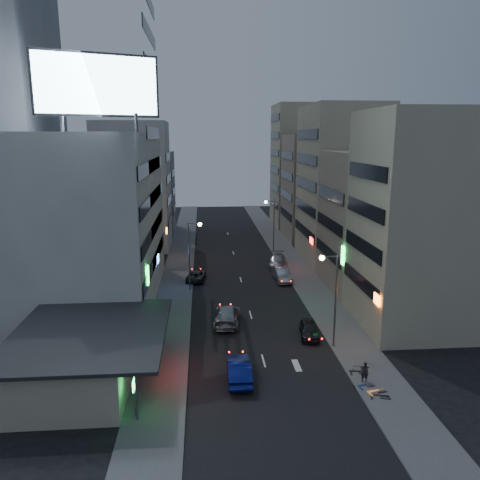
{
  "coord_description": "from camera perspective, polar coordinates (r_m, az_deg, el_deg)",
  "views": [
    {
      "loc": [
        -4.7,
        -30.32,
        17.55
      ],
      "look_at": [
        -0.56,
        20.39,
        6.37
      ],
      "focal_mm": 35.0,
      "sensor_mm": 36.0,
      "label": 1
    }
  ],
  "objects": [
    {
      "name": "street_lamp_left",
      "position": [
        53.73,
        -5.83,
        -0.78
      ],
      "size": [
        1.6,
        0.44,
        8.02
      ],
      "color": "#595B60",
      "rests_on": "sidewalk_left"
    },
    {
      "name": "white_building",
      "position": [
        52.5,
        -18.17,
        2.4
      ],
      "size": [
        14.0,
        24.0,
        18.0
      ],
      "primitive_type": "cube",
      "color": "beige",
      "rests_on": "ground"
    },
    {
      "name": "sidewalk_right",
      "position": [
        64.07,
        6.96,
        -3.54
      ],
      "size": [
        4.0,
        120.0,
        0.12
      ],
      "primitive_type": "cube",
      "color": "#4C4C4F",
      "rests_on": "ground"
    },
    {
      "name": "street_lamp_right_near",
      "position": [
        39.75,
        11.1,
        -5.7
      ],
      "size": [
        1.6,
        0.44,
        8.02
      ],
      "color": "#595B60",
      "rests_on": "sidewalk_right"
    },
    {
      "name": "shophouse_mid",
      "position": [
        56.89,
        16.22,
        2.23
      ],
      "size": [
        11.0,
        12.0,
        16.0
      ],
      "primitive_type": "cube",
      "color": "gray",
      "rests_on": "ground"
    },
    {
      "name": "sidewalk_left",
      "position": [
        62.89,
        -7.51,
        -3.86
      ],
      "size": [
        4.0,
        120.0,
        0.12
      ],
      "primitive_type": "cube",
      "color": "#4C4C4F",
      "rests_on": "ground"
    },
    {
      "name": "scooter_blue",
      "position": [
        36.49,
        15.81,
        -15.67
      ],
      "size": [
        0.93,
        1.87,
        1.09
      ],
      "primitive_type": null,
      "rotation": [
        0.0,
        0.0,
        1.76
      ],
      "color": "navy",
      "rests_on": "sidewalk_right"
    },
    {
      "name": "far_left_a",
      "position": [
        76.46,
        -12.85,
        6.42
      ],
      "size": [
        11.0,
        10.0,
        20.0
      ],
      "primitive_type": "cube",
      "color": "beige",
      "rests_on": "ground"
    },
    {
      "name": "scooter_black_a",
      "position": [
        35.23,
        17.89,
        -16.8
      ],
      "size": [
        1.22,
        2.05,
        1.19
      ],
      "primitive_type": null,
      "rotation": [
        0.0,
        0.0,
        1.25
      ],
      "color": "black",
      "rests_on": "sidewalk_right"
    },
    {
      "name": "scooter_black_b",
      "position": [
        38.05,
        15.26,
        -14.31
      ],
      "size": [
        0.92,
        2.06,
        1.22
      ],
      "primitive_type": null,
      "rotation": [
        0.0,
        0.0,
        1.44
      ],
      "color": "black",
      "rests_on": "sidewalk_right"
    },
    {
      "name": "far_right_b",
      "position": [
        96.72,
        7.79,
        8.99
      ],
      "size": [
        12.0,
        12.0,
        24.0
      ],
      "primitive_type": "cube",
      "color": "tan",
      "rests_on": "ground"
    },
    {
      "name": "grey_tower",
      "position": [
        57.42,
        -26.93,
        10.53
      ],
      "size": [
        10.0,
        14.0,
        34.0
      ],
      "primitive_type": "cube",
      "color": "gray",
      "rests_on": "ground"
    },
    {
      "name": "shophouse_far",
      "position": [
        68.54,
        12.14,
        6.64
      ],
      "size": [
        10.0,
        14.0,
        22.0
      ],
      "primitive_type": "cube",
      "color": "tan",
      "rests_on": "ground"
    },
    {
      "name": "far_right_a",
      "position": [
        83.26,
        9.46,
        6.33
      ],
      "size": [
        11.0,
        12.0,
        18.0
      ],
      "primitive_type": "cube",
      "color": "gray",
      "rests_on": "ground"
    },
    {
      "name": "parked_car_left",
      "position": [
        58.95,
        -5.36,
        -4.33
      ],
      "size": [
        2.66,
        4.84,
        1.28
      ],
      "primitive_type": "imported",
      "rotation": [
        0.0,
        0.0,
        3.02
      ],
      "color": "#2B2B30",
      "rests_on": "ground"
    },
    {
      "name": "parked_car_right_far",
      "position": [
        65.07,
        4.6,
        -2.54
      ],
      "size": [
        3.06,
        5.95,
        1.65
      ],
      "primitive_type": "imported",
      "rotation": [
        0.0,
        0.0,
        -0.14
      ],
      "color": "#93969B",
      "rests_on": "ground"
    },
    {
      "name": "scooter_silver_b",
      "position": [
        38.93,
        15.4,
        -13.74
      ],
      "size": [
        0.99,
        1.95,
        1.14
      ],
      "primitive_type": null,
      "rotation": [
        0.0,
        0.0,
        1.37
      ],
      "color": "#ACADB4",
      "rests_on": "sidewalk_right"
    },
    {
      "name": "food_court",
      "position": [
        37.03,
        -19.11,
        -13.19
      ],
      "size": [
        11.0,
        13.0,
        3.88
      ],
      "color": "tan",
      "rests_on": "ground"
    },
    {
      "name": "parked_car_right_near",
      "position": [
        43.17,
        8.44,
        -10.74
      ],
      "size": [
        2.14,
        4.2,
        1.37
      ],
      "primitive_type": "imported",
      "rotation": [
        0.0,
        0.0,
        -0.13
      ],
      "color": "black",
      "rests_on": "ground"
    },
    {
      "name": "road_car_blue",
      "position": [
        35.78,
        -0.15,
        -15.51
      ],
      "size": [
        1.74,
        4.89,
        1.61
      ],
      "primitive_type": "imported",
      "rotation": [
        0.0,
        0.0,
        3.13
      ],
      "color": "navy",
      "rests_on": "ground"
    },
    {
      "name": "billboard",
      "position": [
        41.34,
        -17.03,
        17.59
      ],
      "size": [
        9.52,
        3.75,
        6.2
      ],
      "rotation": [
        0.0,
        0.0,
        0.35
      ],
      "color": "#595B60",
      "rests_on": "white_building"
    },
    {
      "name": "street_lamp_right_far",
      "position": [
        72.15,
        3.85,
        2.64
      ],
      "size": [
        1.6,
        0.44,
        8.02
      ],
      "color": "#595B60",
      "rests_on": "sidewalk_right"
    },
    {
      "name": "far_left_b",
      "position": [
        89.6,
        -11.94,
        5.69
      ],
      "size": [
        12.0,
        10.0,
        15.0
      ],
      "primitive_type": "cube",
      "color": "gray",
      "rests_on": "ground"
    },
    {
      "name": "ground",
      "position": [
        35.34,
        3.77,
        -17.41
      ],
      "size": [
        180.0,
        180.0,
        0.0
      ],
      "primitive_type": "plane",
      "color": "black",
      "rests_on": "ground"
    },
    {
      "name": "road_car_silver",
      "position": [
        45.55,
        -1.61,
        -9.13
      ],
      "size": [
        2.99,
        6.0,
        1.67
      ],
      "primitive_type": "imported",
      "rotation": [
        0.0,
        0.0,
        3.03
      ],
      "color": "#929699",
      "rests_on": "ground"
    },
    {
      "name": "shophouse_near",
      "position": [
        45.95,
        20.81,
        2.12
      ],
      "size": [
        10.0,
        11.0,
        20.0
      ],
      "primitive_type": "cube",
      "color": "tan",
      "rests_on": "ground"
    },
    {
      "name": "parked_car_right_mid",
      "position": [
        58.78,
        5.17,
        -4.19
      ],
      "size": [
        1.88,
        5.05,
        1.65
      ],
      "primitive_type": "imported",
      "rotation": [
        0.0,
        0.0,
        0.03
      ],
      "color": "#AFB0B7",
      "rests_on": "ground"
    },
    {
      "name": "scooter_silver_a",
      "position": [
        35.98,
        17.07,
        -16.08
      ],
      "size": [
        1.1,
        2.07,
        1.2
      ],
      "primitive_type": null,
      "rotation": [
        0.0,
        0.0,
        1.8
      ],
      "color": "#AEB1B7",
      "rests_on": "sidewalk_right"
    },
    {
      "name": "person",
      "position": [
        36.43,
        14.94,
        -15.27
      ],
      "size": [
        0.57,
        0.38,
        1.54
      ],
      "primitive_type": "imported",
      "rotation": [
        0.0,
        0.0,
        3.13
      ],
      "color": "black",
      "rests_on": "sidewalk_right"
    }
  ]
}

